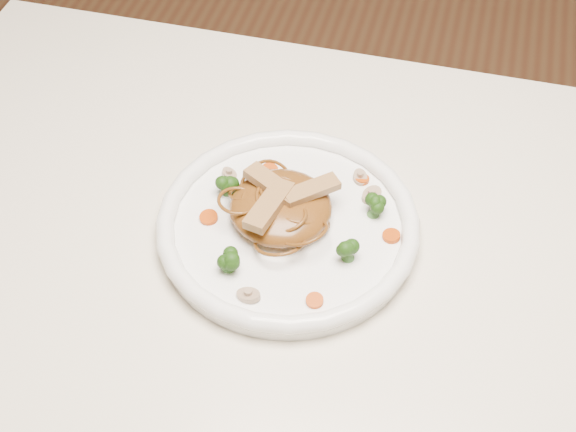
# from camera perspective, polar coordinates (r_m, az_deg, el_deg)

# --- Properties ---
(table) EXTENTS (1.20, 0.80, 0.75)m
(table) POSITION_cam_1_polar(r_m,az_deg,el_deg) (0.91, 4.69, -9.37)
(table) COLOR beige
(table) RESTS_ON ground
(plate) EXTENTS (0.34, 0.34, 0.02)m
(plate) POSITION_cam_1_polar(r_m,az_deg,el_deg) (0.88, 0.00, -0.95)
(plate) COLOR white
(plate) RESTS_ON table
(noodle_mound) EXTENTS (0.15, 0.15, 0.04)m
(noodle_mound) POSITION_cam_1_polar(r_m,az_deg,el_deg) (0.87, -0.52, 0.64)
(noodle_mound) COLOR brown
(noodle_mound) RESTS_ON plate
(chicken_a) EXTENTS (0.06, 0.06, 0.01)m
(chicken_a) POSITION_cam_1_polar(r_m,az_deg,el_deg) (0.86, 1.67, 1.88)
(chicken_a) COLOR tan
(chicken_a) RESTS_ON noodle_mound
(chicken_b) EXTENTS (0.07, 0.05, 0.01)m
(chicken_b) POSITION_cam_1_polar(r_m,az_deg,el_deg) (0.86, -1.12, 2.24)
(chicken_b) COLOR tan
(chicken_b) RESTS_ON noodle_mound
(chicken_c) EXTENTS (0.04, 0.08, 0.01)m
(chicken_c) POSITION_cam_1_polar(r_m,az_deg,el_deg) (0.84, -1.34, 0.77)
(chicken_c) COLOR tan
(chicken_c) RESTS_ON noodle_mound
(broccoli_0) EXTENTS (0.03, 0.03, 0.03)m
(broccoli_0) POSITION_cam_1_polar(r_m,az_deg,el_deg) (0.87, 6.13, 0.79)
(broccoli_0) COLOR #1D450E
(broccoli_0) RESTS_ON plate
(broccoli_1) EXTENTS (0.03, 0.03, 0.03)m
(broccoli_1) POSITION_cam_1_polar(r_m,az_deg,el_deg) (0.89, -4.35, 2.32)
(broccoli_1) COLOR #1D450E
(broccoli_1) RESTS_ON plate
(broccoli_2) EXTENTS (0.02, 0.02, 0.03)m
(broccoli_2) POSITION_cam_1_polar(r_m,az_deg,el_deg) (0.82, -4.28, -3.13)
(broccoli_2) COLOR #1D450E
(broccoli_2) RESTS_ON plate
(broccoli_3) EXTENTS (0.03, 0.03, 0.03)m
(broccoli_3) POSITION_cam_1_polar(r_m,az_deg,el_deg) (0.83, 4.33, -2.28)
(broccoli_3) COLOR #1D450E
(broccoli_3) RESTS_ON plate
(carrot_0) EXTENTS (0.02, 0.02, 0.00)m
(carrot_0) POSITION_cam_1_polar(r_m,az_deg,el_deg) (0.92, 5.25, 2.62)
(carrot_0) COLOR #B23F06
(carrot_0) RESTS_ON plate
(carrot_1) EXTENTS (0.03, 0.03, 0.00)m
(carrot_1) POSITION_cam_1_polar(r_m,az_deg,el_deg) (0.88, -5.65, -0.10)
(carrot_1) COLOR #B23F06
(carrot_1) RESTS_ON plate
(carrot_2) EXTENTS (0.02, 0.02, 0.00)m
(carrot_2) POSITION_cam_1_polar(r_m,az_deg,el_deg) (0.86, 7.34, -1.41)
(carrot_2) COLOR #B23F06
(carrot_2) RESTS_ON plate
(carrot_3) EXTENTS (0.02, 0.02, 0.00)m
(carrot_3) POSITION_cam_1_polar(r_m,az_deg,el_deg) (0.92, -1.31, 3.26)
(carrot_3) COLOR #B23F06
(carrot_3) RESTS_ON plate
(carrot_4) EXTENTS (0.02, 0.02, 0.00)m
(carrot_4) POSITION_cam_1_polar(r_m,az_deg,el_deg) (0.80, 1.90, -6.01)
(carrot_4) COLOR #B23F06
(carrot_4) RESTS_ON plate
(mushroom_0) EXTENTS (0.03, 0.03, 0.01)m
(mushroom_0) POSITION_cam_1_polar(r_m,az_deg,el_deg) (0.81, -2.82, -5.63)
(mushroom_0) COLOR tan
(mushroom_0) RESTS_ON plate
(mushroom_1) EXTENTS (0.04, 0.04, 0.01)m
(mushroom_1) POSITION_cam_1_polar(r_m,az_deg,el_deg) (0.90, 5.95, 1.49)
(mushroom_1) COLOR tan
(mushroom_1) RESTS_ON plate
(mushroom_2) EXTENTS (0.03, 0.03, 0.01)m
(mushroom_2) POSITION_cam_1_polar(r_m,az_deg,el_deg) (0.92, -4.18, 2.95)
(mushroom_2) COLOR tan
(mushroom_2) RESTS_ON plate
(mushroom_3) EXTENTS (0.03, 0.03, 0.01)m
(mushroom_3) POSITION_cam_1_polar(r_m,az_deg,el_deg) (0.92, 5.14, 2.73)
(mushroom_3) COLOR tan
(mushroom_3) RESTS_ON plate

